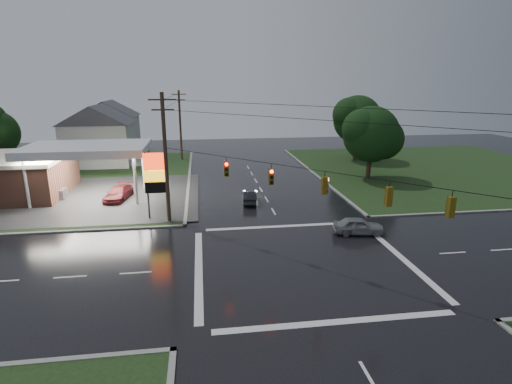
{
  "coord_description": "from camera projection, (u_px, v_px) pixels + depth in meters",
  "views": [
    {
      "loc": [
        -6.58,
        -24.06,
        11.89
      ],
      "look_at": [
        -2.18,
        7.35,
        3.0
      ],
      "focal_mm": 28.0,
      "sensor_mm": 36.0,
      "label": 1
    }
  ],
  "objects": [
    {
      "name": "house_far",
      "position": [
        110.0,
        125.0,
        68.68
      ],
      "size": [
        11.05,
        8.48,
        8.6
      ],
      "color": "silver",
      "rests_on": "ground"
    },
    {
      "name": "traffic_signals",
      "position": [
        306.0,
        169.0,
        25.27
      ],
      "size": [
        26.87,
        26.87,
        1.47
      ],
      "color": "black",
      "rests_on": "ground"
    },
    {
      "name": "ground",
      "position": [
        303.0,
        262.0,
        27.03
      ],
      "size": [
        120.0,
        120.0,
        0.0
      ],
      "primitive_type": "plane",
      "color": "black",
      "rests_on": "ground"
    },
    {
      "name": "utility_pole_nw",
      "position": [
        166.0,
        157.0,
        33.28
      ],
      "size": [
        2.2,
        0.32,
        11.0
      ],
      "color": "#382619",
      "rests_on": "ground"
    },
    {
      "name": "gas_station",
      "position": [
        17.0,
        173.0,
        41.69
      ],
      "size": [
        26.2,
        18.0,
        5.6
      ],
      "color": "#2D2D2D",
      "rests_on": "ground"
    },
    {
      "name": "tree_ne_far",
      "position": [
        358.0,
        120.0,
        60.07
      ],
      "size": [
        8.46,
        7.2,
        9.8
      ],
      "color": "black",
      "rests_on": "ground"
    },
    {
      "name": "grass_nw",
      "position": [
        40.0,
        182.0,
        48.34
      ],
      "size": [
        36.0,
        36.0,
        0.08
      ],
      "primitive_type": "cube",
      "color": "black",
      "rests_on": "ground"
    },
    {
      "name": "car_crossing",
      "position": [
        358.0,
        226.0,
        31.9
      ],
      "size": [
        4.18,
        2.22,
        1.35
      ],
      "primitive_type": "imported",
      "rotation": [
        0.0,
        0.0,
        1.41
      ],
      "color": "gray",
      "rests_on": "ground"
    },
    {
      "name": "car_pump",
      "position": [
        119.0,
        193.0,
        40.96
      ],
      "size": [
        2.78,
        5.08,
        1.4
      ],
      "primitive_type": "imported",
      "rotation": [
        0.0,
        0.0,
        -0.18
      ],
      "color": "#5B1418",
      "rests_on": "ground"
    },
    {
      "name": "house_near",
      "position": [
        99.0,
        134.0,
        57.37
      ],
      "size": [
        11.05,
        8.48,
        8.6
      ],
      "color": "silver",
      "rests_on": "ground"
    },
    {
      "name": "utility_pole_n",
      "position": [
        180.0,
        124.0,
        60.52
      ],
      "size": [
        2.2,
        0.32,
        10.5
      ],
      "color": "#382619",
      "rests_on": "ground"
    },
    {
      "name": "pylon_sign",
      "position": [
        156.0,
        175.0,
        34.56
      ],
      "size": [
        2.0,
        0.35,
        6.0
      ],
      "color": "#59595E",
      "rests_on": "ground"
    },
    {
      "name": "tree_ne_near",
      "position": [
        372.0,
        134.0,
        48.39
      ],
      "size": [
        7.99,
        6.8,
        8.98
      ],
      "color": "black",
      "rests_on": "ground"
    },
    {
      "name": "grass_ne",
      "position": [
        438.0,
        169.0,
        55.29
      ],
      "size": [
        36.0,
        36.0,
        0.08
      ],
      "primitive_type": "cube",
      "color": "black",
      "rests_on": "ground"
    },
    {
      "name": "car_north",
      "position": [
        250.0,
        197.0,
        40.05
      ],
      "size": [
        1.8,
        3.91,
        1.24
      ],
      "primitive_type": "imported",
      "rotation": [
        0.0,
        0.0,
        3.01
      ],
      "color": "black",
      "rests_on": "ground"
    }
  ]
}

